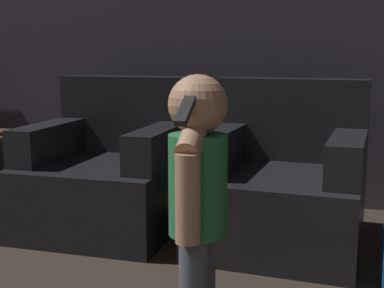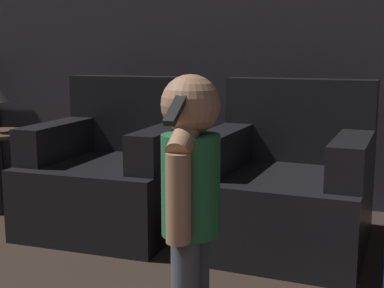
{
  "view_description": "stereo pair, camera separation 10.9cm",
  "coord_description": "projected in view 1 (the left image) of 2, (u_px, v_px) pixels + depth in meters",
  "views": [
    {
      "loc": [
        0.53,
        1.04,
        0.97
      ],
      "look_at": [
        -0.08,
        3.21,
        0.59
      ],
      "focal_mm": 50.0,
      "sensor_mm": 36.0,
      "label": 1
    },
    {
      "loc": [
        0.63,
        1.07,
        0.97
      ],
      "look_at": [
        -0.08,
        3.21,
        0.59
      ],
      "focal_mm": 50.0,
      "sensor_mm": 36.0,
      "label": 2
    }
  ],
  "objects": [
    {
      "name": "wall_back",
      "position": [
        260.0,
        0.0,
        3.37
      ],
      "size": [
        8.4,
        0.05,
        2.6
      ],
      "color": "#3D3842",
      "rests_on": "ground_plane"
    },
    {
      "name": "armchair_left",
      "position": [
        109.0,
        175.0,
        3.01
      ],
      "size": [
        0.81,
        0.83,
        0.84
      ],
      "rotation": [
        0.0,
        0.0,
        -0.01
      ],
      "color": "black",
      "rests_on": "ground_plane"
    },
    {
      "name": "armchair_right",
      "position": [
        282.0,
        186.0,
        2.75
      ],
      "size": [
        0.86,
        0.88,
        0.84
      ],
      "rotation": [
        0.0,
        0.0,
        -0.07
      ],
      "color": "black",
      "rests_on": "ground_plane"
    },
    {
      "name": "person_toddler",
      "position": [
        197.0,
        185.0,
        1.79
      ],
      "size": [
        0.2,
        0.35,
        0.91
      ],
      "rotation": [
        0.0,
        0.0,
        -1.56
      ],
      "color": "#474C56",
      "rests_on": "ground_plane"
    }
  ]
}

